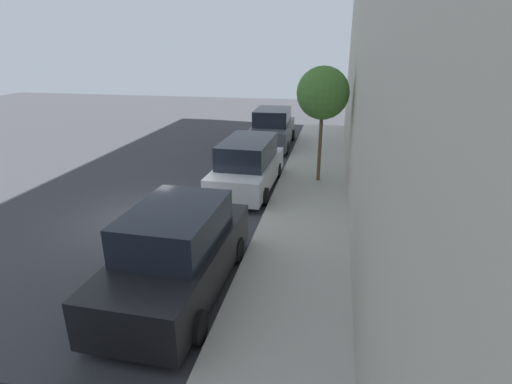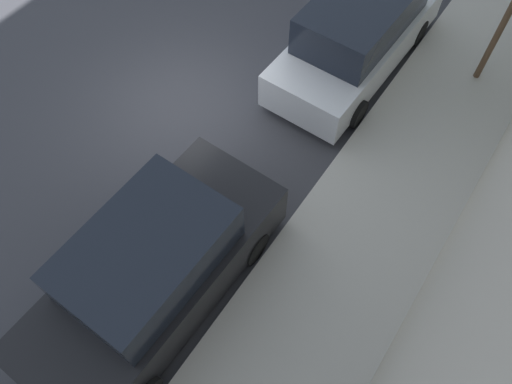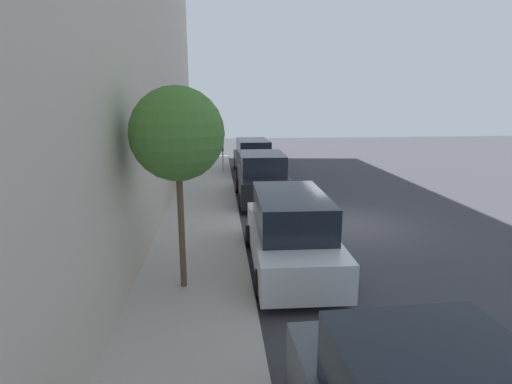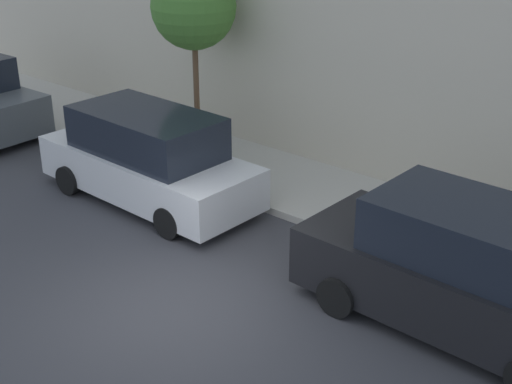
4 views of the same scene
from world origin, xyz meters
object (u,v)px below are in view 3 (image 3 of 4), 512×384
Objects in this scene: parking_meter_near at (223,155)px; parked_minivan_nearest at (253,157)px; parked_suv_second at (262,178)px; parked_minivan_third at (290,232)px; street_tree at (177,134)px.

parked_minivan_nearest is at bearing -177.67° from parking_meter_near.
parked_suv_second is at bearing 104.08° from parking_meter_near.
street_tree is at bearing 23.73° from parked_minivan_third.
parked_suv_second is at bearing -108.27° from street_tree.
parked_minivan_nearest is 6.29m from parked_suv_second.
parked_suv_second is at bearing -90.44° from parked_minivan_third.
parking_meter_near is at bearing -83.40° from parked_minivan_third.
parked_minivan_third is 3.78m from street_tree.
parked_suv_second reaches higher than parked_minivan_third.
parked_minivan_third is (0.20, 13.10, -0.00)m from parked_minivan_nearest.
parked_suv_second is 8.73m from street_tree.
street_tree is (2.57, 1.13, 2.54)m from parked_minivan_third.
parked_minivan_third is 13.11m from parking_meter_near.
parked_minivan_third is 3.40× the size of parking_meter_near.
parked_suv_second is 0.98× the size of parked_minivan_third.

